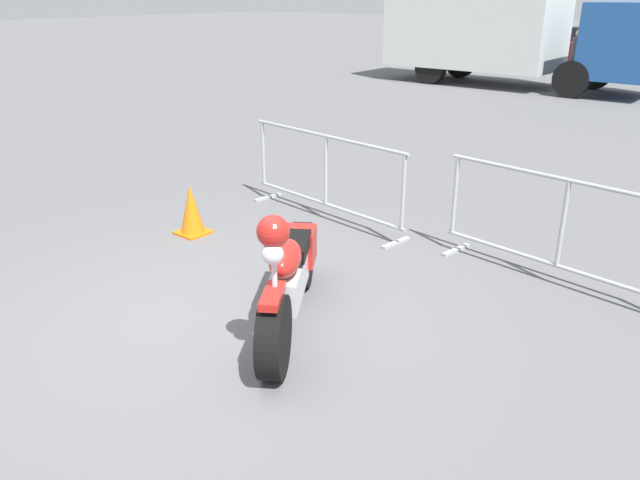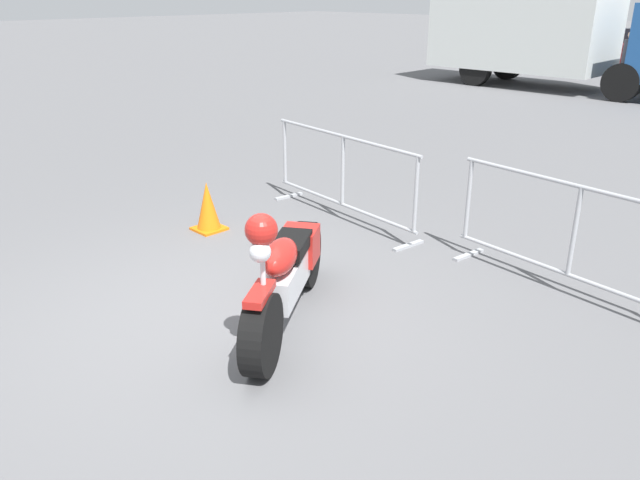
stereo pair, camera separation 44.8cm
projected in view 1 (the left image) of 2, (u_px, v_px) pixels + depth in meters
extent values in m
plane|color=#5B5B5E|center=(218.00, 321.00, 5.39)|extent=(120.00, 120.00, 0.00)
cylinder|color=black|center=(274.00, 337.00, 4.54)|extent=(0.50, 0.62, 0.63)
cylinder|color=black|center=(301.00, 255.00, 5.95)|extent=(0.50, 0.62, 0.63)
cube|color=silver|center=(289.00, 280.00, 5.21)|extent=(0.66, 0.82, 0.28)
ellipsoid|color=#B21E19|center=(285.00, 258.00, 4.94)|extent=(0.52, 0.60, 0.26)
cube|color=black|center=(292.00, 246.00, 5.28)|extent=(0.52, 0.58, 0.12)
cube|color=#B21E19|center=(297.00, 246.00, 5.64)|extent=(0.46, 0.47, 0.31)
cube|color=#B21E19|center=(272.00, 296.00, 4.42)|extent=(0.33, 0.40, 0.06)
cylinder|color=silver|center=(274.00, 273.00, 4.46)|extent=(0.05, 0.05, 0.44)
sphere|color=silver|center=(272.00, 254.00, 4.35)|extent=(0.16, 0.16, 0.16)
sphere|color=#B21E19|center=(273.00, 232.00, 4.34)|extent=(0.24, 0.24, 0.24)
cylinder|color=#9EA0A5|center=(326.00, 136.00, 7.41)|extent=(2.51, 0.32, 0.04)
cylinder|color=#9EA0A5|center=(326.00, 204.00, 7.73)|extent=(2.51, 0.32, 0.04)
cylinder|color=#9EA0A5|center=(263.00, 153.00, 8.38)|extent=(0.05, 0.05, 0.85)
cylinder|color=#9EA0A5|center=(326.00, 171.00, 7.57)|extent=(0.05, 0.05, 0.85)
cylinder|color=#9EA0A5|center=(403.00, 192.00, 6.75)|extent=(0.05, 0.05, 0.85)
cube|color=#9EA0A5|center=(268.00, 197.00, 8.56)|extent=(0.11, 0.44, 0.03)
cube|color=#9EA0A5|center=(396.00, 243.00, 7.03)|extent=(0.11, 0.44, 0.03)
cylinder|color=#9EA0A5|center=(569.00, 180.00, 5.68)|extent=(2.51, 0.32, 0.04)
cylinder|color=#9EA0A5|center=(556.00, 265.00, 6.00)|extent=(2.51, 0.32, 0.04)
cylinder|color=#9EA0A5|center=(455.00, 195.00, 6.66)|extent=(0.05, 0.05, 0.85)
cylinder|color=#9EA0A5|center=(563.00, 224.00, 5.84)|extent=(0.05, 0.05, 0.85)
cube|color=#9EA0A5|center=(456.00, 250.00, 6.84)|extent=(0.11, 0.44, 0.03)
cube|color=silver|center=(475.00, 24.00, 18.61)|extent=(5.04, 2.39, 2.50)
cube|color=#1E4C8C|center=(626.00, 41.00, 16.21)|extent=(1.84, 2.22, 1.90)
cylinder|color=black|center=(595.00, 72.00, 17.80)|extent=(0.96, 0.30, 0.96)
cylinder|color=black|center=(572.00, 79.00, 16.41)|extent=(0.96, 0.30, 0.96)
cylinder|color=black|center=(461.00, 62.00, 20.27)|extent=(0.96, 0.30, 0.96)
cylinder|color=black|center=(431.00, 68.00, 18.88)|extent=(0.96, 0.30, 0.96)
cube|color=white|center=(453.00, 42.00, 26.31)|extent=(2.45, 4.52, 0.70)
cube|color=#1E232B|center=(452.00, 28.00, 25.99)|extent=(1.95, 2.43, 0.50)
cylinder|color=black|center=(459.00, 47.00, 27.75)|extent=(0.32, 0.67, 0.64)
cylinder|color=black|center=(486.00, 49.00, 26.72)|extent=(0.32, 0.67, 0.64)
cylinder|color=black|center=(418.00, 50.00, 26.11)|extent=(0.32, 0.67, 0.64)
cylinder|color=black|center=(445.00, 53.00, 25.08)|extent=(0.32, 0.67, 0.64)
cube|color=#284799|center=(524.00, 45.00, 24.94)|extent=(2.52, 4.65, 0.72)
cube|color=#1E232B|center=(524.00, 29.00, 24.62)|extent=(2.01, 2.50, 0.51)
cylinder|color=black|center=(526.00, 49.00, 26.43)|extent=(0.33, 0.68, 0.66)
cylinder|color=black|center=(559.00, 52.00, 25.36)|extent=(0.33, 0.68, 0.66)
cylinder|color=black|center=(486.00, 53.00, 24.74)|extent=(0.33, 0.68, 0.66)
cylinder|color=black|center=(519.00, 56.00, 23.67)|extent=(0.33, 0.68, 0.66)
cube|color=maroon|center=(598.00, 50.00, 23.20)|extent=(2.37, 4.38, 0.68)
cube|color=#1E232B|center=(599.00, 34.00, 22.89)|extent=(1.89, 2.36, 0.48)
cylinder|color=black|center=(597.00, 54.00, 24.60)|extent=(0.31, 0.65, 0.62)
cylinder|color=black|center=(633.00, 57.00, 23.59)|extent=(0.31, 0.65, 0.62)
cylinder|color=black|center=(561.00, 59.00, 23.01)|extent=(0.31, 0.65, 0.62)
cylinder|color=black|center=(598.00, 62.00, 22.00)|extent=(0.31, 0.65, 0.62)
cylinder|color=#262838|center=(574.00, 77.00, 17.23)|extent=(0.29, 0.29, 0.85)
cylinder|color=#3F3F47|center=(578.00, 49.00, 16.95)|extent=(0.41, 0.41, 0.62)
sphere|color=tan|center=(580.00, 33.00, 16.79)|extent=(0.22, 0.22, 0.22)
cube|color=orange|center=(193.00, 232.00, 7.33)|extent=(0.34, 0.34, 0.03)
cone|color=orange|center=(191.00, 209.00, 7.22)|extent=(0.28, 0.28, 0.56)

